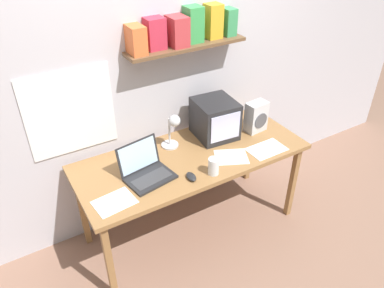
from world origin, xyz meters
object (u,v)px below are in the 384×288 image
Objects in this scene: corner_desk at (192,162)px; space_heater at (256,117)px; laptop at (145,168)px; juice_glass at (214,167)px; crt_monitor at (215,119)px; desk_lamp at (173,128)px; loose_paper_near_laptop at (267,149)px; loose_paper_near_monitor at (114,202)px; open_notebook at (231,157)px; computer_mouse at (191,177)px.

corner_desk is 0.66m from space_heater.
laptop reaches higher than juice_glass.
crt_monitor is 0.99× the size of laptop.
loose_paper_near_laptop is at bearing -54.92° from desk_lamp.
corner_desk is 6.46× the size of loose_paper_near_monitor.
desk_lamp is 0.49m from open_notebook.
juice_glass is 0.52m from loose_paper_near_laptop.
juice_glass is (-0.29, -0.42, -0.10)m from crt_monitor.
desk_lamp is at bearing 146.97° from loose_paper_near_laptop.
open_notebook is (0.24, -0.17, 0.06)m from corner_desk.
corner_desk is at bearing 143.90° from open_notebook.
space_heater is at bearing 3.66° from corner_desk.
open_notebook is (-0.29, 0.06, 0.00)m from loose_paper_near_laptop.
corner_desk is 0.29m from computer_mouse.
loose_paper_near_monitor is at bearing -175.68° from space_heater.
computer_mouse is 0.37× the size of open_notebook.
crt_monitor is 2.85× the size of juice_glass.
crt_monitor is 1.21× the size of loose_paper_near_laptop.
laptop is 0.66m from open_notebook.
crt_monitor is 0.74m from laptop.
space_heater is 0.86× the size of loose_paper_near_laptop.
juice_glass is (0.01, -0.27, 0.12)m from corner_desk.
laptop is at bearing -173.83° from corner_desk.
open_notebook is at bearing -69.32° from desk_lamp.
corner_desk is 4.89× the size of laptop.
computer_mouse is (0.26, -0.19, -0.04)m from laptop.
loose_paper_near_monitor is (-0.69, -0.19, 0.06)m from corner_desk.
space_heater reaches higher than computer_mouse.
open_notebook reaches higher than corner_desk.
computer_mouse is at bearing -170.62° from open_notebook.
loose_paper_near_laptop is (0.60, -0.39, -0.18)m from desk_lamp.
juice_glass is at bearing -5.95° from loose_paper_near_monitor.
laptop is 0.96m from loose_paper_near_laptop.
juice_glass is at bearing -157.16° from open_notebook.
corner_desk is at bearing -148.62° from crt_monitor.
computer_mouse reaches higher than open_notebook.
open_notebook is (0.22, 0.09, -0.05)m from juice_glass.
desk_lamp reaches higher than corner_desk.
space_heater reaches higher than loose_paper_near_laptop.
juice_glass is 0.43× the size of loose_paper_near_laptop.
crt_monitor reaches higher than corner_desk.
juice_glass is at bearing -100.72° from desk_lamp.
juice_glass is 1.13× the size of computer_mouse.
crt_monitor is at bearing 55.56° from juice_glass.
loose_paper_near_monitor is at bearing 178.32° from loose_paper_near_laptop.
desk_lamp is 0.74m from loose_paper_near_laptop.
space_heater is at bearing 69.61° from loose_paper_near_laptop.
laptop reaches higher than computer_mouse.
crt_monitor is at bearing -23.59° from desk_lamp.
crt_monitor is at bearing 26.53° from corner_desk.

